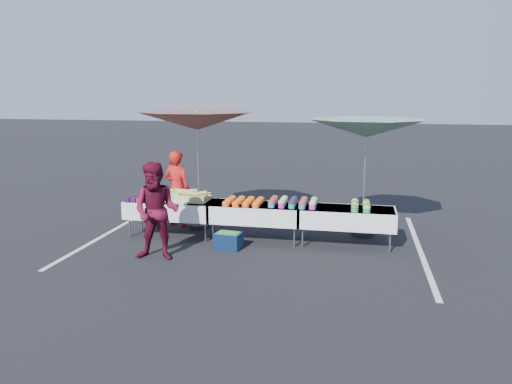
% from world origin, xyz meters
% --- Properties ---
extents(ground, '(80.00, 80.00, 0.00)m').
position_xyz_m(ground, '(0.00, 0.00, 0.00)').
color(ground, black).
extents(stripe_left, '(0.10, 5.00, 0.00)m').
position_xyz_m(stripe_left, '(-3.20, 0.00, 0.00)').
color(stripe_left, silver).
rests_on(stripe_left, ground).
extents(stripe_right, '(0.10, 5.00, 0.00)m').
position_xyz_m(stripe_right, '(3.20, 0.00, 0.00)').
color(stripe_right, silver).
rests_on(stripe_right, ground).
extents(table_left, '(1.86, 0.81, 0.75)m').
position_xyz_m(table_left, '(-1.80, 0.00, 0.58)').
color(table_left, white).
rests_on(table_left, ground).
extents(table_center, '(1.86, 0.81, 0.75)m').
position_xyz_m(table_center, '(0.00, 0.00, 0.58)').
color(table_center, white).
rests_on(table_center, ground).
extents(table_right, '(1.86, 0.81, 0.75)m').
position_xyz_m(table_right, '(1.80, 0.00, 0.58)').
color(table_right, white).
rests_on(table_right, ground).
extents(berry_punnets, '(0.40, 0.54, 0.08)m').
position_xyz_m(berry_punnets, '(-2.51, -0.06, 0.79)').
color(berry_punnets, black).
rests_on(berry_punnets, table_left).
extents(corn_pile, '(1.16, 0.57, 0.26)m').
position_xyz_m(corn_pile, '(-1.55, 0.05, 0.84)').
color(corn_pile, tan).
rests_on(corn_pile, table_left).
extents(plastic_bags, '(0.30, 0.25, 0.05)m').
position_xyz_m(plastic_bags, '(-1.50, -0.30, 0.78)').
color(plastic_bags, white).
rests_on(plastic_bags, table_left).
extents(carrot_bowls, '(0.75, 0.69, 0.11)m').
position_xyz_m(carrot_bowls, '(-0.25, -0.01, 0.80)').
color(carrot_bowls, orange).
rests_on(carrot_bowls, table_center).
extents(potato_cups, '(0.94, 0.58, 0.16)m').
position_xyz_m(potato_cups, '(0.75, 0.00, 0.83)').
color(potato_cups, '#2A81C5').
rests_on(potato_cups, table_right).
extents(bean_baskets, '(0.36, 0.68, 0.15)m').
position_xyz_m(bean_baskets, '(2.06, -0.01, 0.82)').
color(bean_baskets, '#249060').
rests_on(bean_baskets, table_right).
extents(vendor, '(0.70, 0.55, 1.71)m').
position_xyz_m(vendor, '(-1.95, 0.75, 0.85)').
color(vendor, red).
rests_on(vendor, ground).
extents(customer, '(0.89, 0.72, 1.76)m').
position_xyz_m(customer, '(-1.50, -1.49, 0.88)').
color(customer, '#580D23').
rests_on(customer, ground).
extents(umbrella_left, '(3.22, 3.22, 2.58)m').
position_xyz_m(umbrella_left, '(-1.42, 0.69, 2.34)').
color(umbrella_left, black).
rests_on(umbrella_left, ground).
extents(umbrella_right, '(3.02, 3.02, 2.46)m').
position_xyz_m(umbrella_right, '(2.12, 0.80, 2.23)').
color(umbrella_right, black).
rests_on(umbrella_right, ground).
extents(storage_bin, '(0.53, 0.42, 0.32)m').
position_xyz_m(storage_bin, '(-0.41, -0.65, 0.17)').
color(storage_bin, '#0C1E3E').
rests_on(storage_bin, ground).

